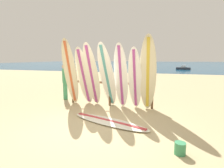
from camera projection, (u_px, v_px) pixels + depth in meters
name	position (u px, v px, depth m)	size (l,w,h in m)	color
ground_plane	(90.00, 129.00, 4.62)	(120.00, 120.00, 0.00)	tan
ocean_water	(161.00, 64.00, 59.40)	(120.00, 80.00, 0.01)	navy
surfboard_rack	(110.00, 88.00, 6.82)	(3.36, 0.09, 1.05)	brown
surfboard_leaning_far_left	(70.00, 73.00, 6.77)	(0.62, 0.98, 2.57)	beige
surfboard_leaning_left	(84.00, 77.00, 6.77)	(0.65, 0.90, 2.27)	white
surfboard_leaning_center_left	(92.00, 76.00, 6.49)	(0.56, 1.14, 2.40)	white
surfboard_leaning_center	(107.00, 76.00, 6.37)	(0.65, 1.19, 2.40)	white
surfboard_leaning_center_right	(121.00, 76.00, 6.32)	(0.53, 0.71, 2.39)	white
surfboard_leaning_right	(135.00, 79.00, 6.18)	(0.50, 0.76, 2.24)	white
surfboard_leaning_far_right	(148.00, 74.00, 6.00)	(0.61, 0.74, 2.63)	beige
surfboard_lying_on_sand	(109.00, 121.00, 5.06)	(2.59, 1.30, 0.08)	silver
beachgoer_standing	(65.00, 80.00, 7.84)	(0.30, 0.29, 1.59)	#3F9966
small_boat_offshore	(183.00, 68.00, 28.88)	(2.32, 1.21, 0.71)	#333842
sand_bucket	(180.00, 148.00, 3.38)	(0.22, 0.22, 0.24)	#388C59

